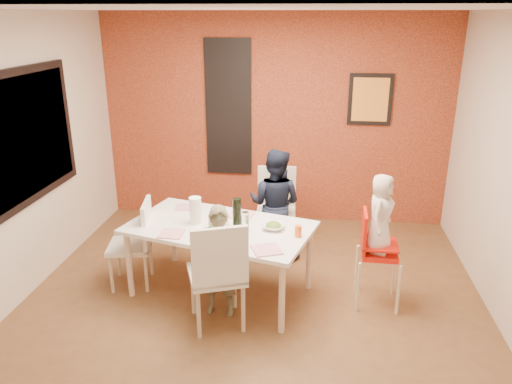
# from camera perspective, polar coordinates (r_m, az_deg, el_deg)

# --- Properties ---
(ground) EXTENTS (4.50, 4.50, 0.00)m
(ground) POSITION_cam_1_polar(r_m,az_deg,el_deg) (4.98, -0.44, -12.64)
(ground) COLOR brown
(ground) RESTS_ON ground
(ceiling) EXTENTS (4.50, 4.50, 0.02)m
(ceiling) POSITION_cam_1_polar(r_m,az_deg,el_deg) (4.20, -0.54, 20.22)
(ceiling) COLOR white
(ceiling) RESTS_ON wall_back
(wall_back) EXTENTS (4.50, 0.02, 2.70)m
(wall_back) POSITION_cam_1_polar(r_m,az_deg,el_deg) (6.57, 2.13, 8.20)
(wall_back) COLOR beige
(wall_back) RESTS_ON ground
(wall_front) EXTENTS (4.50, 0.02, 2.70)m
(wall_front) POSITION_cam_1_polar(r_m,az_deg,el_deg) (2.39, -7.83, -13.92)
(wall_front) COLOR beige
(wall_front) RESTS_ON ground
(wall_left) EXTENTS (0.02, 4.50, 2.70)m
(wall_left) POSITION_cam_1_polar(r_m,az_deg,el_deg) (5.19, -25.96, 3.05)
(wall_left) COLOR beige
(wall_left) RESTS_ON ground
(brick_accent_wall) EXTENTS (4.50, 0.02, 2.70)m
(brick_accent_wall) POSITION_cam_1_polar(r_m,az_deg,el_deg) (6.55, 2.11, 8.17)
(brick_accent_wall) COLOR maroon
(brick_accent_wall) RESTS_ON ground
(picture_window_frame) EXTENTS (0.05, 1.70, 1.30)m
(picture_window_frame) POSITION_cam_1_polar(r_m,az_deg,el_deg) (5.29, -24.88, 5.75)
(picture_window_frame) COLOR black
(picture_window_frame) RESTS_ON wall_left
(picture_window_pane) EXTENTS (0.02, 1.55, 1.15)m
(picture_window_pane) POSITION_cam_1_polar(r_m,az_deg,el_deg) (5.28, -24.74, 5.75)
(picture_window_pane) COLOR black
(picture_window_pane) RESTS_ON wall_left
(glassblock_strip) EXTENTS (0.55, 0.03, 1.70)m
(glassblock_strip) POSITION_cam_1_polar(r_m,az_deg,el_deg) (6.59, -3.16, 9.54)
(glassblock_strip) COLOR silver
(glassblock_strip) RESTS_ON wall_back
(glassblock_surround) EXTENTS (0.60, 0.03, 1.76)m
(glassblock_surround) POSITION_cam_1_polar(r_m,az_deg,el_deg) (6.58, -3.17, 9.54)
(glassblock_surround) COLOR black
(glassblock_surround) RESTS_ON wall_back
(art_print_frame) EXTENTS (0.54, 0.03, 0.64)m
(art_print_frame) POSITION_cam_1_polar(r_m,az_deg,el_deg) (6.49, 12.92, 10.27)
(art_print_frame) COLOR black
(art_print_frame) RESTS_ON wall_back
(art_print_canvas) EXTENTS (0.44, 0.01, 0.54)m
(art_print_canvas) POSITION_cam_1_polar(r_m,az_deg,el_deg) (6.47, 12.94, 10.25)
(art_print_canvas) COLOR gold
(art_print_canvas) RESTS_ON wall_back
(dining_table) EXTENTS (1.94, 1.40, 0.73)m
(dining_table) POSITION_cam_1_polar(r_m,az_deg,el_deg) (4.87, -4.18, -4.57)
(dining_table) COLOR white
(dining_table) RESTS_ON ground
(chair_near) EXTENTS (0.62, 0.62, 1.03)m
(chair_near) POSITION_cam_1_polar(r_m,az_deg,el_deg) (4.36, -4.35, -8.96)
(chair_near) COLOR silver
(chair_near) RESTS_ON ground
(chair_far) EXTENTS (0.47, 0.47, 0.97)m
(chair_far) POSITION_cam_1_polar(r_m,az_deg,el_deg) (5.89, 2.33, -1.39)
(chair_far) COLOR silver
(chair_far) RESTS_ON ground
(chair_left) EXTENTS (0.49, 0.49, 0.91)m
(chair_left) POSITION_cam_1_polar(r_m,az_deg,el_deg) (5.22, -13.40, -5.24)
(chair_left) COLOR silver
(chair_left) RESTS_ON ground
(high_chair) EXTENTS (0.41, 0.41, 0.94)m
(high_chair) POSITION_cam_1_polar(r_m,az_deg,el_deg) (4.87, 13.41, -6.40)
(high_chair) COLOR red
(high_chair) RESTS_ON ground
(child_near) EXTENTS (0.40, 0.28, 1.07)m
(child_near) POSITION_cam_1_polar(r_m,az_deg,el_deg) (4.60, -4.14, -7.93)
(child_near) COLOR brown
(child_near) RESTS_ON ground
(child_far) EXTENTS (0.73, 0.63, 1.28)m
(child_far) POSITION_cam_1_polar(r_m,az_deg,el_deg) (5.62, 2.17, -1.39)
(child_far) COLOR black
(child_far) RESTS_ON ground
(toddler) EXTENTS (0.36, 0.43, 0.76)m
(toddler) POSITION_cam_1_polar(r_m,az_deg,el_deg) (4.72, 14.05, -2.41)
(toddler) COLOR silver
(toddler) RESTS_ON high_chair
(plate_near_left) EXTENTS (0.22, 0.22, 0.01)m
(plate_near_left) POSITION_cam_1_polar(r_m,az_deg,el_deg) (4.72, -9.63, -4.72)
(plate_near_left) COLOR white
(plate_near_left) RESTS_ON dining_table
(plate_far_mid) EXTENTS (0.27, 0.27, 0.01)m
(plate_far_mid) POSITION_cam_1_polar(r_m,az_deg,el_deg) (5.08, -1.70, -2.61)
(plate_far_mid) COLOR white
(plate_far_mid) RESTS_ON dining_table
(plate_near_right) EXTENTS (0.31, 0.31, 0.01)m
(plate_near_right) POSITION_cam_1_polar(r_m,az_deg,el_deg) (4.35, 1.23, -6.61)
(plate_near_right) COLOR white
(plate_near_right) RESTS_ON dining_table
(plate_far_left) EXTENTS (0.21, 0.21, 0.01)m
(plate_far_left) POSITION_cam_1_polar(r_m,az_deg,el_deg) (5.33, -8.12, -1.73)
(plate_far_left) COLOR white
(plate_far_left) RESTS_ON dining_table
(salad_bowl_a) EXTENTS (0.31, 0.31, 0.06)m
(salad_bowl_a) POSITION_cam_1_polar(r_m,az_deg,el_deg) (4.72, -4.49, -4.15)
(salad_bowl_a) COLOR silver
(salad_bowl_a) RESTS_ON dining_table
(salad_bowl_b) EXTENTS (0.24, 0.24, 0.05)m
(salad_bowl_b) POSITION_cam_1_polar(r_m,az_deg,el_deg) (4.76, 2.01, -3.97)
(salad_bowl_b) COLOR white
(salad_bowl_b) RESTS_ON dining_table
(wine_bottle) EXTENTS (0.08, 0.08, 0.31)m
(wine_bottle) POSITION_cam_1_polar(r_m,az_deg,el_deg) (4.71, -2.19, -2.53)
(wine_bottle) COLOR black
(wine_bottle) RESTS_ON dining_table
(wine_glass_a) EXTENTS (0.08, 0.08, 0.22)m
(wine_glass_a) POSITION_cam_1_polar(r_m,az_deg,el_deg) (4.56, -4.98, -3.99)
(wine_glass_a) COLOR white
(wine_glass_a) RESTS_ON dining_table
(wine_glass_b) EXTENTS (0.07, 0.07, 0.20)m
(wine_glass_b) POSITION_cam_1_polar(r_m,az_deg,el_deg) (4.68, -1.24, -3.42)
(wine_glass_b) COLOR white
(wine_glass_b) RESTS_ON dining_table
(paper_towel_roll) EXTENTS (0.12, 0.12, 0.27)m
(paper_towel_roll) POSITION_cam_1_polar(r_m,az_deg,el_deg) (4.88, -6.94, -2.11)
(paper_towel_roll) COLOR white
(paper_towel_roll) RESTS_ON dining_table
(condiment_red) EXTENTS (0.04, 0.04, 0.14)m
(condiment_red) POSITION_cam_1_polar(r_m,az_deg,el_deg) (4.75, -4.09, -3.48)
(condiment_red) COLOR red
(condiment_red) RESTS_ON dining_table
(condiment_green) EXTENTS (0.03, 0.03, 0.14)m
(condiment_green) POSITION_cam_1_polar(r_m,az_deg,el_deg) (4.77, -1.47, -3.37)
(condiment_green) COLOR #2E7727
(condiment_green) RESTS_ON dining_table
(condiment_brown) EXTENTS (0.04, 0.04, 0.14)m
(condiment_brown) POSITION_cam_1_polar(r_m,az_deg,el_deg) (4.80, -3.47, -3.17)
(condiment_brown) COLOR brown
(condiment_brown) RESTS_ON dining_table
(sippy_cup) EXTENTS (0.06, 0.06, 0.11)m
(sippy_cup) POSITION_cam_1_polar(r_m,az_deg,el_deg) (4.60, 4.84, -4.49)
(sippy_cup) COLOR orange
(sippy_cup) RESTS_ON dining_table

